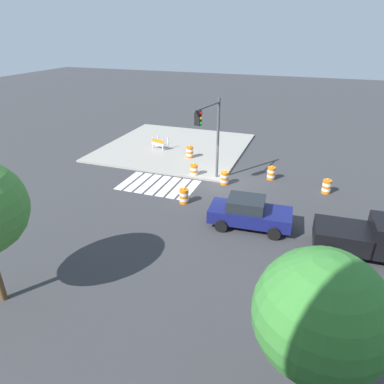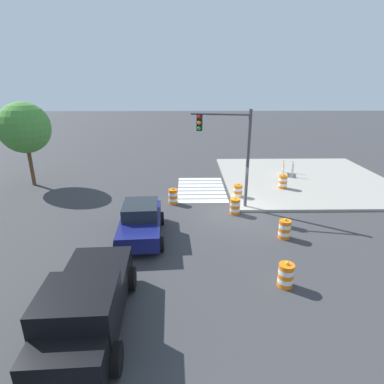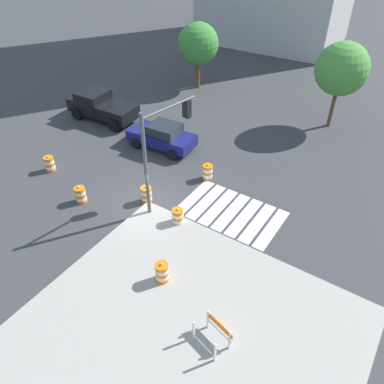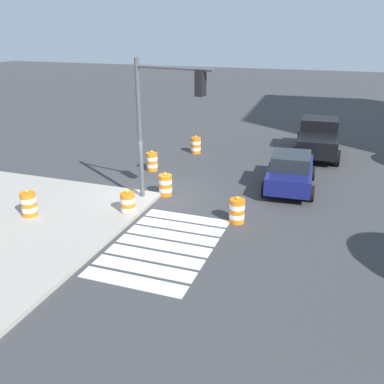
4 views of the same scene
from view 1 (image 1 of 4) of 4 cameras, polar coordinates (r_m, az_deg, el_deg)
name	(u,v)px [view 1 (image 1 of 4)]	position (r m, az deg, el deg)	size (l,w,h in m)	color
ground_plane	(222,183)	(23.62, 5.10, 1.49)	(120.00, 120.00, 0.00)	#38383A
sidewalk_corner	(175,147)	(30.71, -2.85, 7.51)	(12.00, 12.00, 0.15)	#9E998E
crosswalk_stripes	(159,185)	(23.33, -5.60, 1.17)	(5.10, 3.20, 0.02)	silver
sports_car	(249,213)	(18.40, 9.48, -3.40)	(4.41, 2.36, 1.63)	navy
pickup_truck	(378,239)	(17.86, 28.61, -6.91)	(5.24, 2.54, 1.92)	black
traffic_barrel_near_corner	(184,196)	(20.71, -1.34, -0.68)	(0.56, 0.56, 1.02)	orange
traffic_barrel_crosswalk_end	(271,173)	(24.62, 13.07, 3.08)	(0.56, 0.56, 1.02)	orange
traffic_barrel_median_near	(194,171)	(24.41, 0.34, 3.57)	(0.56, 0.56, 1.02)	orange
traffic_barrel_median_far	(225,178)	(23.31, 5.45, 2.34)	(0.56, 0.56, 1.02)	orange
traffic_barrel_far_curb	(327,186)	(23.59, 21.51, 0.87)	(0.56, 0.56, 1.02)	orange
traffic_barrel_on_sidewalk	(190,152)	(27.73, -0.38, 6.67)	(0.56, 0.56, 1.02)	orange
construction_barricade	(159,143)	(29.88, -5.55, 8.20)	(1.40, 1.08, 1.00)	silver
traffic_light_pole	(210,128)	(22.04, 3.09, 10.57)	(0.81, 3.24, 5.50)	#4C4C51
street_tree_streetside_near	(320,315)	(9.07, 20.60, -18.70)	(3.24, 3.24, 5.19)	brown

